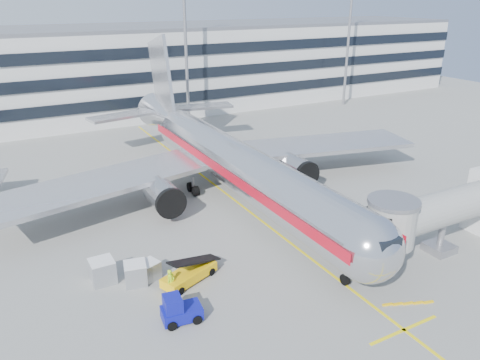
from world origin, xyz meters
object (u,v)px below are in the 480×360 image
belt_loader (189,274)px  cargo_container_front (149,270)px  ramp_worker (171,281)px  baggage_tug (179,310)px  cargo_container_left (102,271)px  cargo_container_right (136,273)px  main_jet (228,159)px

belt_loader → cargo_container_front: belt_loader is taller
belt_loader → cargo_container_front: size_ratio=2.78×
ramp_worker → baggage_tug: bearing=-127.4°
cargo_container_left → cargo_container_front: (3.31, -1.26, -0.21)m
ramp_worker → cargo_container_left: bearing=111.4°
belt_loader → ramp_worker: bearing=-157.3°
belt_loader → ramp_worker: 1.94m
belt_loader → cargo_container_front: 3.18m
belt_loader → cargo_container_right: (-3.73, 1.68, 0.22)m
main_jet → cargo_container_front: main_jet is taller
belt_loader → main_jet: bearing=52.7°
main_jet → cargo_container_right: (-14.06, -11.89, -3.36)m
belt_loader → baggage_tug: (-2.47, -4.14, 0.22)m
baggage_tug → cargo_container_right: bearing=102.2°
cargo_container_right → cargo_container_front: bearing=8.5°
main_jet → baggage_tug: main_jet is taller
main_jet → cargo_container_right: size_ratio=26.12×
cargo_container_left → cargo_container_front: 3.55m
cargo_container_front → ramp_worker: 2.72m
baggage_tug → cargo_container_left: baggage_tug is taller
main_jet → belt_loader: (-10.33, -13.57, -3.57)m
baggage_tug → cargo_container_left: bearing=115.3°
belt_loader → cargo_container_front: bearing=144.5°
baggage_tug → cargo_container_front: baggage_tug is taller
baggage_tug → cargo_container_front: (-0.12, 5.99, -0.14)m
belt_loader → cargo_container_left: 6.68m
main_jet → belt_loader: bearing=-127.3°
main_jet → cargo_container_front: bearing=-137.8°
cargo_container_left → baggage_tug: bearing=-64.7°
cargo_container_left → ramp_worker: (4.14, -3.84, 0.01)m
main_jet → belt_loader: size_ratio=10.31×
main_jet → cargo_container_left: size_ratio=26.94×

